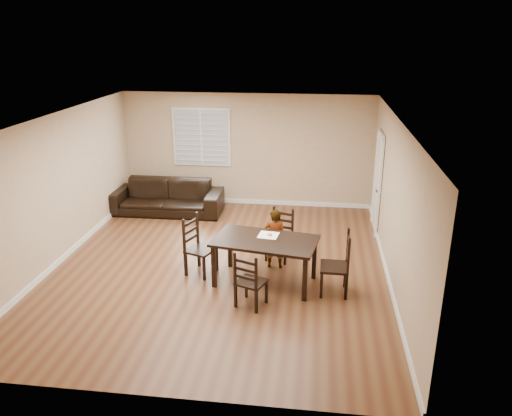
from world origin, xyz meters
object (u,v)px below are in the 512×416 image
Objects in this scene: chair_left at (195,247)px; chair_far at (248,284)px; dining_table at (265,244)px; chair_right at (342,266)px; child at (275,239)px; donut at (270,234)px; chair_near at (282,235)px; sofa at (166,197)px.

chair_far is at bearing -114.86° from chair_left.
chair_right is at bearing 0.93° from dining_table.
child is 11.82× the size of donut.
donut reaches higher than dining_table.
chair_near is 0.90× the size of chair_right.
chair_left is (-1.27, 0.25, -0.23)m from dining_table.
dining_table is 4.15m from sofa.
chair_far is at bearing -64.77° from chair_right.
sofa is at bearing 46.47° from chair_left.
chair_left is at bearing -64.88° from sofa.
dining_table is 1.32m from chair_left.
chair_near reaches higher than donut.
child reaches higher than chair_left.
chair_right is at bearing 143.82° from child.
donut is (-0.15, -0.87, 0.38)m from chair_near.
child is (1.38, 0.36, 0.08)m from chair_left.
chair_far is (-0.37, -1.93, -0.01)m from chair_near.
chair_near is 1.68m from chair_left.
chair_far reaches higher than sofa.
donut is 0.04× the size of sofa.
chair_left is at bearing 13.07° from child.
dining_table is at bearing -50.32° from sofa.
chair_right reaches higher than donut.
chair_left is 3.22m from sofa.
chair_left is at bearing -24.38° from chair_far.
chair_left reaches higher than sofa.
chair_left is 2.60m from chair_right.
chair_far is 1.15m from donut.
sofa is (-2.78, 2.54, -0.18)m from child.
sofa is at bearing -43.97° from child.
dining_table is 1.97× the size of chair_far.
sofa is (-2.73, 2.96, -0.44)m from donut.
chair_right is (2.56, -0.45, 0.01)m from chair_left.
chair_far is at bearing -84.15° from chair_near.
chair_near is 1.66m from chair_right.
chair_near is 0.47m from child.
dining_table is 0.22m from donut.
donut is at bearing 83.66° from dining_table.
dining_table reaches higher than sofa.
child reaches higher than chair_far.
sofa is (-2.68, 3.15, -0.33)m from dining_table.
chair_right is at bearing -40.93° from sofa.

